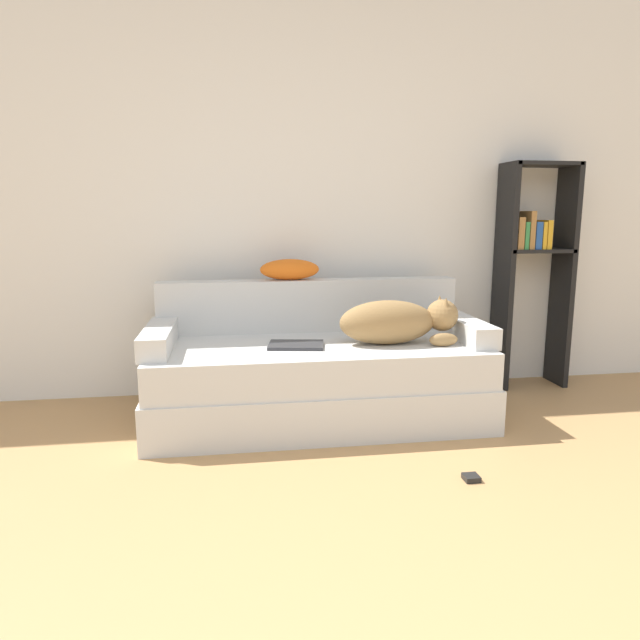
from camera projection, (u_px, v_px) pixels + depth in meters
wall_back at (306, 188)px, 3.73m from camera, size 8.02×0.06×2.70m
couch at (318, 382)px, 3.31m from camera, size 1.91×0.87×0.46m
couch_backrest at (309, 305)px, 3.59m from camera, size 1.87×0.15×0.32m
couch_arm_left at (159, 338)px, 3.12m from camera, size 0.15×0.68×0.12m
couch_arm_right at (464, 328)px, 3.38m from camera, size 0.15×0.68×0.12m
dog at (398, 321)px, 3.22m from camera, size 0.69×0.25×0.27m
laptop at (296, 345)px, 3.17m from camera, size 0.33×0.26×0.02m
throw_pillow at (290, 269)px, 3.54m from camera, size 0.37×0.15×0.13m
bookshelf at (533, 260)px, 3.86m from camera, size 0.47×0.26×1.52m
power_adapter at (471, 478)px, 2.57m from camera, size 0.07×0.07×0.02m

